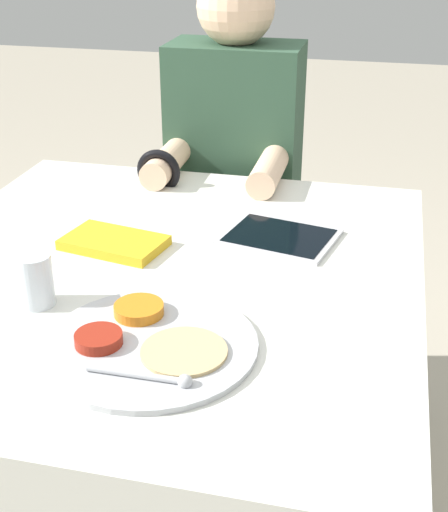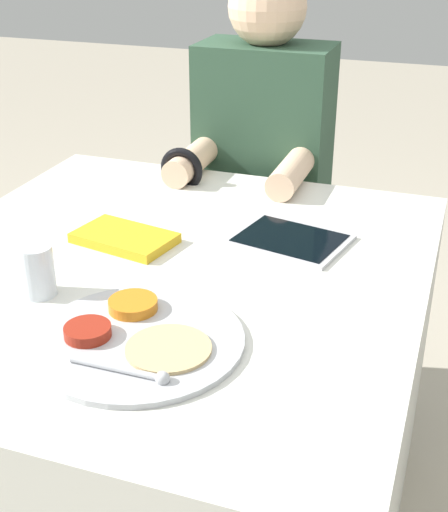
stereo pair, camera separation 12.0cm
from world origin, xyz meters
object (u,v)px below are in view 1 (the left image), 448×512
object	(u,v)px
drinking_glass	(35,280)
tablet_device	(279,237)
person_diner	(233,210)
thali_tray	(149,342)
red_notebook	(114,243)

from	to	relation	value
drinking_glass	tablet_device	bearing A→B (deg)	44.59
tablet_device	person_diner	world-z (taller)	person_diner
tablet_device	drinking_glass	distance (m)	0.51
thali_tray	person_diner	bearing A→B (deg)	94.55
red_notebook	tablet_device	bearing A→B (deg)	19.92
thali_tray	red_notebook	distance (m)	0.37
thali_tray	tablet_device	size ratio (longest dim) A/B	1.32
drinking_glass	red_notebook	bearing A→B (deg)	79.29
thali_tray	person_diner	distance (m)	0.96
thali_tray	drinking_glass	distance (m)	0.25
red_notebook	drinking_glass	xyz separation A→B (m)	(-0.05, -0.24, 0.04)
person_diner	drinking_glass	xyz separation A→B (m)	(-0.15, -0.86, 0.21)
thali_tray	red_notebook	size ratio (longest dim) A/B	1.54
red_notebook	tablet_device	size ratio (longest dim) A/B	0.86
red_notebook	thali_tray	bearing A→B (deg)	-60.64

